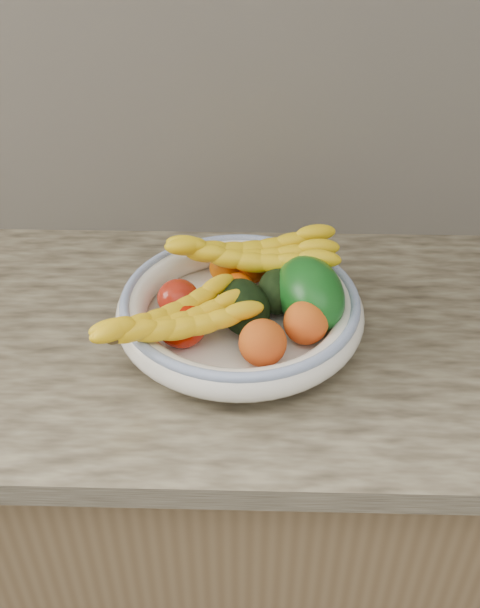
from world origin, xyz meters
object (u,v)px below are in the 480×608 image
Objects in this scene: banana_bunch_back at (252,258)px; banana_bunch_front at (175,324)px; green_mango at (310,294)px; fruit_bowl at (240,310)px.

banana_bunch_front is (-0.11, -0.17, -0.01)m from banana_bunch_back.
green_mango reaches higher than banana_bunch_front.
fruit_bowl is at bearing -102.06° from banana_bunch_back.
banana_bunch_front is (-0.20, -0.09, 0.01)m from green_mango.
banana_bunch_front reaches higher than fruit_bowl.
green_mango is 0.22m from banana_bunch_front.
banana_bunch_back is at bearing 23.78° from banana_bunch_front.
banana_bunch_front is at bearing -139.27° from fruit_bowl.
banana_bunch_back reaches higher than banana_bunch_front.
banana_bunch_back is (-0.09, 0.08, 0.01)m from green_mango.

